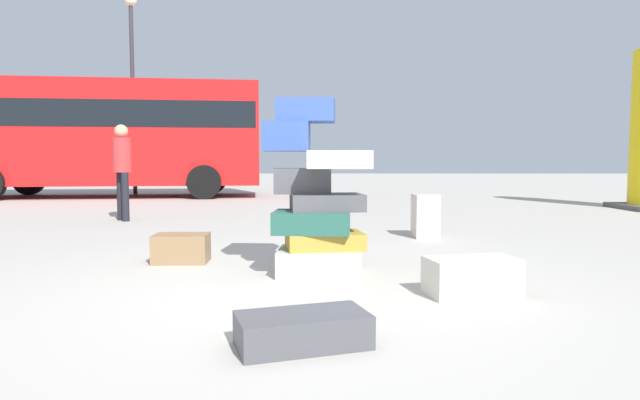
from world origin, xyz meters
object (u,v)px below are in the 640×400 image
object	(u,v)px
suitcase_brown_right_side	(181,248)
person_bearded_onlooker	(122,163)
suitcase_tower	(315,203)
parked_bus	(110,132)
suitcase_cream_foreground_far	(472,276)
lamp_post	(132,64)
suitcase_cream_foreground_near	(425,216)
suitcase_charcoal_upright_blue	(303,330)

from	to	relation	value
suitcase_brown_right_side	person_bearded_onlooker	size ratio (longest dim) A/B	0.33
suitcase_tower	parked_bus	xyz separation A→B (m)	(-5.92, 10.23, 1.20)
suitcase_cream_foreground_far	person_bearded_onlooker	distance (m)	6.72
parked_bus	lamp_post	size ratio (longest dim) A/B	1.44
parked_bus	lamp_post	bearing A→B (deg)	67.80
suitcase_cream_foreground_near	person_bearded_onlooker	distance (m)	5.14
person_bearded_onlooker	lamp_post	distance (m)	8.04
suitcase_tower	person_bearded_onlooker	size ratio (longest dim) A/B	0.96
person_bearded_onlooker	lamp_post	bearing A→B (deg)	157.58
person_bearded_onlooker	lamp_post	world-z (taller)	lamp_post
parked_bus	suitcase_cream_foreground_near	bearing A→B (deg)	-54.48
suitcase_tower	suitcase_cream_foreground_near	xyz separation A→B (m)	(1.41, 2.26, -0.34)
person_bearded_onlooker	suitcase_charcoal_upright_blue	bearing A→B (deg)	-12.24
suitcase_cream_foreground_far	suitcase_charcoal_upright_blue	world-z (taller)	suitcase_cream_foreground_far
suitcase_cream_foreground_far	suitcase_brown_right_side	world-z (taller)	suitcase_cream_foreground_far
suitcase_tower	suitcase_brown_right_side	bearing A→B (deg)	158.31
suitcase_cream_foreground_far	suitcase_cream_foreground_near	size ratio (longest dim) A/B	1.18
lamp_post	person_bearded_onlooker	bearing A→B (deg)	-71.91
suitcase_charcoal_upright_blue	person_bearded_onlooker	distance (m)	6.92
suitcase_tower	suitcase_charcoal_upright_blue	size ratio (longest dim) A/B	2.21
suitcase_cream_foreground_far	person_bearded_onlooker	world-z (taller)	person_bearded_onlooker
suitcase_cream_foreground_far	lamp_post	distance (m)	14.34
suitcase_cream_foreground_near	person_bearded_onlooker	xyz separation A→B (m)	(-4.71, 1.94, 0.68)
suitcase_cream_foreground_far	lamp_post	world-z (taller)	lamp_post
suitcase_cream_foreground_near	suitcase_brown_right_side	size ratio (longest dim) A/B	1.08
person_bearded_onlooker	suitcase_cream_foreground_far	bearing A→B (deg)	1.62
suitcase_cream_foreground_far	suitcase_charcoal_upright_blue	xyz separation A→B (m)	(-1.22, -1.10, -0.05)
person_bearded_onlooker	lamp_post	xyz separation A→B (m)	(-2.32, 7.12, 2.92)
suitcase_tower	suitcase_cream_foreground_far	size ratio (longest dim) A/B	2.31
suitcase_brown_right_side	person_bearded_onlooker	distance (m)	4.24
suitcase_cream_foreground_far	parked_bus	xyz separation A→B (m)	(-7.09, 10.98, 1.69)
suitcase_cream_foreground_near	suitcase_brown_right_side	distance (m)	3.25
suitcase_tower	suitcase_cream_foreground_near	bearing A→B (deg)	58.04
suitcase_brown_right_side	parked_bus	xyz separation A→B (m)	(-4.58, 9.70, 1.69)
suitcase_cream_foreground_far	parked_bus	distance (m)	13.18
suitcase_tower	suitcase_charcoal_upright_blue	bearing A→B (deg)	-91.35
suitcase_tower	lamp_post	distance (m)	13.05
suitcase_charcoal_upright_blue	suitcase_cream_foreground_far	bearing A→B (deg)	24.03
suitcase_charcoal_upright_blue	person_bearded_onlooker	bearing A→B (deg)	100.19
suitcase_tower	suitcase_charcoal_upright_blue	distance (m)	1.92
suitcase_cream_foreground_far	lamp_post	bearing A→B (deg)	107.23
suitcase_cream_foreground_far	suitcase_charcoal_upright_blue	bearing A→B (deg)	-150.07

